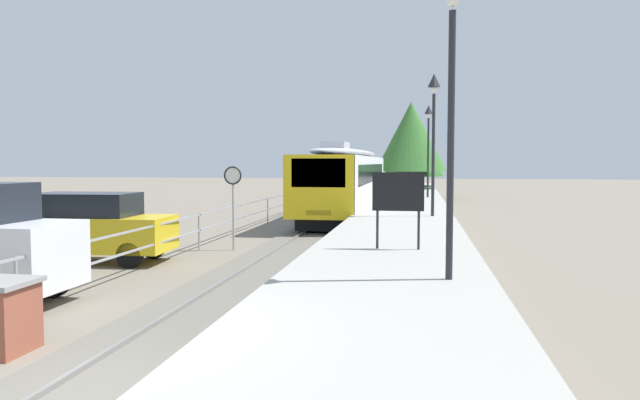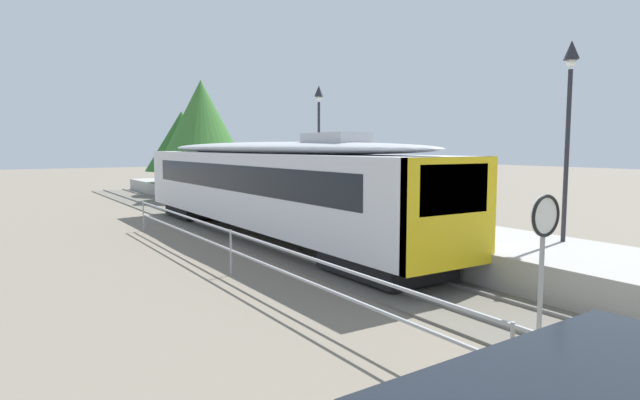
{
  "view_description": "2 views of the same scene",
  "coord_description": "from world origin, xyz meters",
  "px_view_note": "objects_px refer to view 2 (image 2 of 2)",
  "views": [
    {
      "loc": [
        3.84,
        -6.48,
        2.93
      ],
      "look_at": [
        0.4,
        14.14,
        1.6
      ],
      "focal_mm": 33.19,
      "sensor_mm": 36.0,
      "label": 1
    },
    {
      "loc": [
        -8.92,
        7.78,
        3.47
      ],
      "look_at": [
        -1.0,
        20.14,
        2.0
      ],
      "focal_mm": 29.97,
      "sensor_mm": 36.0,
      "label": 2
    }
  ],
  "objects_px": {
    "platform_lamp_mid_platform": "(569,103)",
    "platform_lamp_far_end": "(319,121)",
    "commuter_train": "(264,183)",
    "speed_limit_sign": "(544,242)"
  },
  "relations": [
    {
      "from": "platform_lamp_mid_platform",
      "to": "platform_lamp_far_end",
      "type": "bearing_deg",
      "value": 90.0
    },
    {
      "from": "platform_lamp_mid_platform",
      "to": "platform_lamp_far_end",
      "type": "height_order",
      "value": "same"
    },
    {
      "from": "platform_lamp_mid_platform",
      "to": "platform_lamp_far_end",
      "type": "relative_size",
      "value": 1.0
    },
    {
      "from": "commuter_train",
      "to": "speed_limit_sign",
      "type": "distance_m",
      "value": 13.36
    },
    {
      "from": "platform_lamp_mid_platform",
      "to": "speed_limit_sign",
      "type": "bearing_deg",
      "value": -149.26
    },
    {
      "from": "commuter_train",
      "to": "platform_lamp_far_end",
      "type": "relative_size",
      "value": 3.55
    },
    {
      "from": "platform_lamp_far_end",
      "to": "commuter_train",
      "type": "bearing_deg",
      "value": -144.61
    },
    {
      "from": "commuter_train",
      "to": "speed_limit_sign",
      "type": "height_order",
      "value": "commuter_train"
    },
    {
      "from": "commuter_train",
      "to": "platform_lamp_mid_platform",
      "type": "distance_m",
      "value": 10.52
    },
    {
      "from": "commuter_train",
      "to": "platform_lamp_mid_platform",
      "type": "height_order",
      "value": "platform_lamp_mid_platform"
    }
  ]
}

